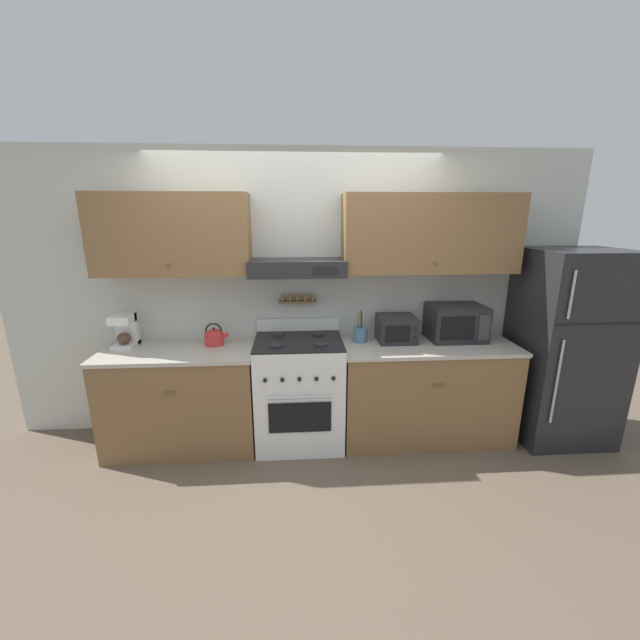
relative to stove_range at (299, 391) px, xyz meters
The scene contains 11 objects.
ground_plane 0.58m from the stove_range, 90.00° to the right, with size 16.00×16.00×0.00m, color brown.
wall_back 1.04m from the stove_range, 79.10° to the left, with size 5.20×0.46×2.55m.
counter_left 1.02m from the stove_range, behind, with size 1.28×0.66×0.90m.
counter_right 1.14m from the stove_range, ahead, with size 1.52×0.66×0.90m.
stove_range is the anchor object (origin of this frame).
refrigerator 2.40m from the stove_range, ahead, with size 0.79×0.73×1.72m.
tea_kettle 0.88m from the stove_range, behind, with size 0.21×0.16×0.20m.
coffee_maker 1.59m from the stove_range, behind, with size 0.17×0.23×0.28m.
microwave 1.54m from the stove_range, ahead, with size 0.48×0.38×0.31m.
utensil_crock 0.74m from the stove_range, 10.89° to the left, with size 0.13×0.13×0.29m.
toaster_oven 1.03m from the stove_range, ahead, with size 0.33×0.31×0.23m.
Camera 1 is at (-0.03, -2.87, 2.00)m, focal length 22.00 mm.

